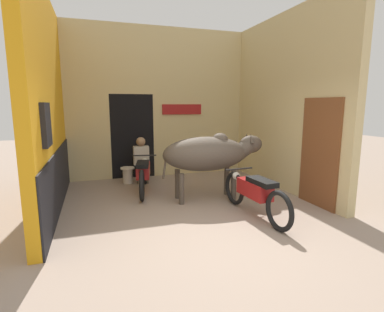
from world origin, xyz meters
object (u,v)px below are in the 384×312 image
Objects in this scene: motorcycle_near at (254,192)px; shopkeeper_seated at (142,159)px; cow at (210,154)px; plastic_stool at (128,175)px; motorcycle_far at (143,173)px.

motorcycle_near is 1.76× the size of shopkeeper_seated.
cow is 1.07× the size of motorcycle_near.
plastic_stool is at bearing 178.90° from shopkeeper_seated.
motorcycle_far reaches higher than plastic_stool.
plastic_stool is at bearing 106.86° from motorcycle_far.
cow is at bearing -36.97° from motorcycle_far.
motorcycle_far reaches higher than motorcycle_near.
cow is 1.88× the size of shopkeeper_seated.
plastic_stool is at bearing 122.37° from motorcycle_near.
cow reaches higher than motorcycle_far.
motorcycle_near is at bearing -57.63° from plastic_stool.
motorcycle_near is at bearing -71.71° from cow.
plastic_stool is (-0.36, 0.01, -0.40)m from shopkeeper_seated.
motorcycle_near is 4.97× the size of plastic_stool.
motorcycle_far is 0.89m from shopkeeper_seated.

